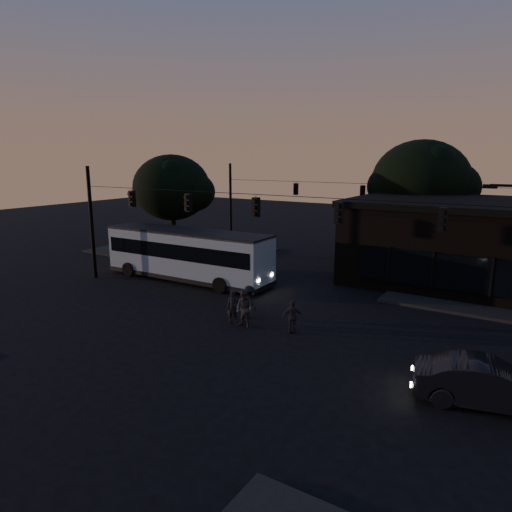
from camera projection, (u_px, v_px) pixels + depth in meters
The scene contains 13 objects.
ground at pixel (210, 335), 21.12m from camera, with size 120.00×120.00×0.00m, color black.
sidewalk_far_left at pixel (182, 250), 39.98m from camera, with size 14.00×10.00×0.15m, color black.
building at pixel (475, 243), 29.05m from camera, with size 15.40×10.41×5.40m.
tree_behind at pixel (421, 181), 35.90m from camera, with size 7.60×7.60×9.43m.
tree_left at pixel (172, 188), 37.99m from camera, with size 6.40×6.40×8.30m.
signal_rig_near at pixel (256, 229), 23.49m from camera, with size 26.24×0.30×7.50m.
signal_rig_far at pixel (362, 206), 36.76m from camera, with size 26.24×0.30×7.50m.
bus at pixel (187, 252), 30.16m from camera, with size 12.03×3.17×3.37m.
car at pixel (489, 384), 14.91m from camera, with size 1.63×4.69×1.54m, color black.
pedestrian_a at pixel (233, 307), 22.45m from camera, with size 0.59×0.39×1.63m, color black.
pedestrian_b at pixel (244, 309), 21.80m from camera, with size 0.91×0.71×1.88m, color #34302F.
pedestrian_c at pixel (293, 317), 21.10m from camera, with size 0.94×0.39×1.61m, color #282128.
pedestrian_d at pixel (249, 302), 23.17m from camera, with size 1.09×0.63×1.69m, color black.
Camera 1 is at (12.42, -15.66, 8.03)m, focal length 32.00 mm.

